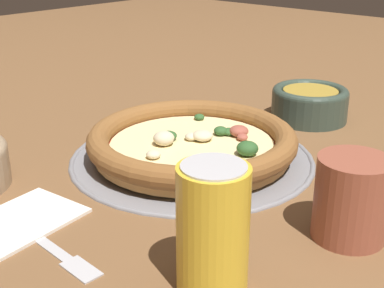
{
  "coord_description": "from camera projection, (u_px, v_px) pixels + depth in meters",
  "views": [
    {
      "loc": [
        -0.53,
        -0.48,
        0.31
      ],
      "look_at": [
        0.0,
        0.0,
        0.02
      ],
      "focal_mm": 50.0,
      "sensor_mm": 36.0,
      "label": 1
    }
  ],
  "objects": [
    {
      "name": "pizza",
      "position": [
        192.0,
        142.0,
        0.77
      ],
      "size": [
        0.3,
        0.3,
        0.04
      ],
      "color": "tan",
      "rests_on": "pizza_tray"
    },
    {
      "name": "beverage_can",
      "position": [
        213.0,
        229.0,
        0.48
      ],
      "size": [
        0.07,
        0.07,
        0.12
      ],
      "color": "gold",
      "rests_on": "ground_plane"
    },
    {
      "name": "ground_plane",
      "position": [
        192.0,
        159.0,
        0.78
      ],
      "size": [
        3.0,
        3.0,
        0.0
      ],
      "primitive_type": "plane",
      "color": "brown"
    },
    {
      "name": "drinking_cup",
      "position": [
        351.0,
        199.0,
        0.56
      ],
      "size": [
        0.08,
        0.08,
        0.09
      ],
      "color": "brown",
      "rests_on": "ground_plane"
    },
    {
      "name": "bowl_near",
      "position": [
        310.0,
        102.0,
        0.93
      ],
      "size": [
        0.13,
        0.13,
        0.06
      ],
      "color": "#334238",
      "rests_on": "ground_plane"
    },
    {
      "name": "fork",
      "position": [
        54.0,
        249.0,
        0.55
      ],
      "size": [
        0.03,
        0.16,
        0.0
      ],
      "rotation": [
        0.0,
        0.0,
        10.94
      ],
      "color": "#B7B7BC",
      "rests_on": "ground_plane"
    },
    {
      "name": "pizza_tray",
      "position": [
        192.0,
        157.0,
        0.78
      ],
      "size": [
        0.35,
        0.35,
        0.01
      ],
      "color": "gray",
      "rests_on": "ground_plane"
    },
    {
      "name": "napkin",
      "position": [
        16.0,
        222.0,
        0.6
      ],
      "size": [
        0.15,
        0.11,
        0.01
      ],
      "rotation": [
        0.0,
        0.0,
        0.11
      ],
      "color": "white",
      "rests_on": "ground_plane"
    }
  ]
}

